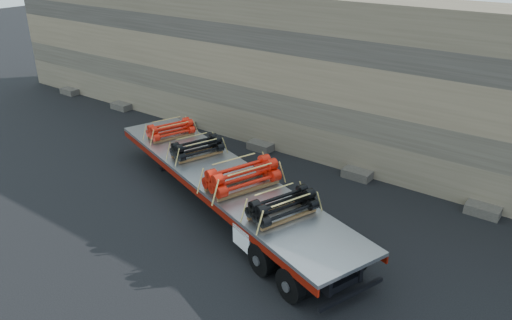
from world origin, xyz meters
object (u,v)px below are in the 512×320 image
Objects in this scene: bundle_midfront at (197,148)px; trailer at (225,191)px; bundle_rear at (282,206)px; bundle_midrear at (242,176)px; bundle_front at (171,130)px.

trailer is at bearing -0.00° from bundle_midfront.
bundle_midfront is 5.57m from bundle_rear.
trailer is 6.42× the size of bundle_rear.
bundle_midrear reaches higher than bundle_midfront.
bundle_midfront is 0.78× the size of bundle_midrear.
bundle_midfront is at bearing -180.00° from bundle_rear.
bundle_midfront is at bearing 180.00° from trailer.
bundle_rear is (2.16, -0.76, -0.07)m from bundle_midrear.
bundle_midrear reaches higher than bundle_rear.
bundle_midfront is 0.92× the size of bundle_rear.
bundle_midrear is at bearing 0.00° from bundle_midfront.
trailer is 1.62m from bundle_midrear.
bundle_midfront is at bearing 0.00° from bundle_front.
bundle_front is 2.39m from bundle_midfront.
bundle_front is (-4.23, 1.48, 1.00)m from trailer.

